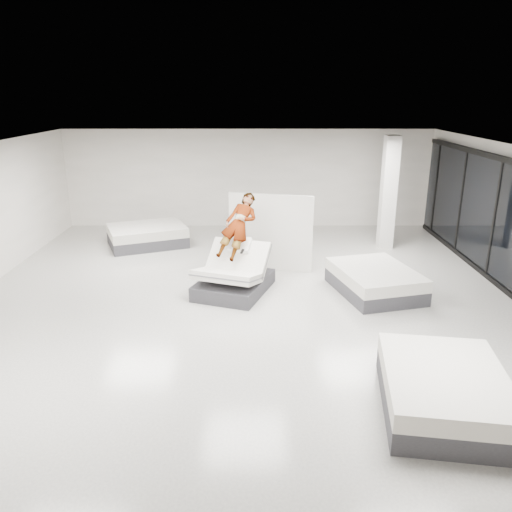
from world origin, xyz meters
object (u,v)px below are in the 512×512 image
Objects in this scene: person at (239,237)px; flat_bed_right_far at (375,281)px; remote at (242,251)px; column at (388,193)px; flat_bed_left_far at (147,236)px; divider_panel at (270,232)px; flat_bed_right_near at (444,391)px; hero_bed at (234,277)px.

person is 0.70× the size of flat_bed_right_far.
remote is at bearing -179.04° from flat_bed_right_far.
flat_bed_right_far is 0.75× the size of column.
divider_panel is at bearing -30.58° from flat_bed_left_far.
column is (1.08, 3.48, 1.31)m from flat_bed_right_far.
flat_bed_right_far is 0.99× the size of flat_bed_right_near.
flat_bed_right_far is 6.95m from flat_bed_left_far.
remote reaches higher than flat_bed_right_far.
flat_bed_left_far is (-2.90, 3.76, -0.70)m from remote.
flat_bed_right_near is 8.04m from column.
remote is 0.05× the size of flat_bed_left_far.
flat_bed_right_near is (2.94, -4.33, -0.69)m from remote.
divider_panel reaches higher than person.
person reaches higher than remote.
divider_panel is at bearing -151.00° from column.
flat_bed_right_near is (-0.03, -4.38, 0.02)m from flat_bed_right_far.
divider_panel is at bearing 110.84° from flat_bed_right_near.
hero_bed reaches higher than flat_bed_right_near.
column is (1.11, 7.86, 1.30)m from flat_bed_right_near.
hero_bed reaches higher than flat_bed_right_far.
flat_bed_right_near is (2.28, -5.98, -0.67)m from divider_panel.
column is (4.05, 3.53, 0.60)m from remote.
flat_bed_right_far is 0.93× the size of flat_bed_left_far.
divider_panel reaches higher than flat_bed_left_far.
flat_bed_right_near is at bearing -90.43° from flat_bed_right_far.
remote is at bearing -57.85° from person.
flat_bed_left_far is at bearing 149.68° from person.
flat_bed_right_near is at bearing -37.70° from person.
divider_panel is at bearing 87.72° from remote.
divider_panel is 4.20m from flat_bed_left_far.
column reaches higher than flat_bed_right_far.
divider_panel is 2.89m from flat_bed_right_far.
flat_bed_right_near is at bearing -54.15° from flat_bed_left_far.
hero_bed is at bearing -90.00° from person.
hero_bed is at bearing -53.54° from flat_bed_left_far.
flat_bed_right_near is 0.76× the size of column.
remote is 0.06× the size of flat_bed_right_near.
person is at bearing 122.15° from remote.
divider_panel is 3.93m from column.
flat_bed_right_far is 4.38m from flat_bed_right_near.
person is 1.47m from divider_panel.
hero_bed is 0.90m from person.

